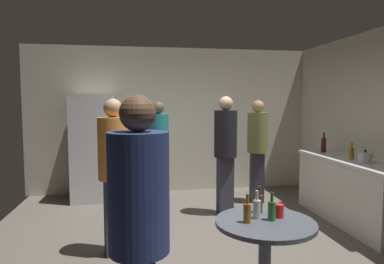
{
  "coord_description": "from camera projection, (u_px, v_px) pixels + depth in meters",
  "views": [
    {
      "loc": [
        -0.69,
        -3.85,
        1.67
      ],
      "look_at": [
        -0.03,
        0.12,
        1.33
      ],
      "focal_mm": 32.15,
      "sensor_mm": 36.0,
      "label": 1
    }
  ],
  "objects": [
    {
      "name": "ground_plane",
      "position": [
        197.0,
        250.0,
        4.04
      ],
      "size": [
        5.2,
        5.2,
        0.1
      ],
      "primitive_type": "cube",
      "color": "#5B544C"
    },
    {
      "name": "wall_back",
      "position": [
        172.0,
        120.0,
        6.51
      ],
      "size": [
        5.32,
        0.06,
        2.7
      ],
      "primitive_type": "cube",
      "color": "beige",
      "rests_on": "ground_plane"
    },
    {
      "name": "refrigerator",
      "position": [
        93.0,
        148.0,
        5.9
      ],
      "size": [
        0.7,
        0.68,
        1.8
      ],
      "color": "silver",
      "rests_on": "ground_plane"
    },
    {
      "name": "kitchen_counter",
      "position": [
        352.0,
        191.0,
        4.78
      ],
      "size": [
        0.64,
        1.98,
        0.9
      ],
      "color": "beige",
      "rests_on": "ground_plane"
    },
    {
      "name": "kettle",
      "position": [
        365.0,
        157.0,
        4.43
      ],
      "size": [
        0.24,
        0.17,
        0.18
      ],
      "color": "#B2B2B7",
      "rests_on": "kitchen_counter"
    },
    {
      "name": "wine_bottle_on_counter",
      "position": [
        324.0,
        145.0,
        5.41
      ],
      "size": [
        0.08,
        0.08,
        0.31
      ],
      "color": "#3F141E",
      "rests_on": "kitchen_counter"
    },
    {
      "name": "beer_bottle_on_counter",
      "position": [
        352.0,
        153.0,
        4.73
      ],
      "size": [
        0.06,
        0.06,
        0.23
      ],
      "color": "#8C5919",
      "rests_on": "kitchen_counter"
    },
    {
      "name": "foreground_table",
      "position": [
        265.0,
        234.0,
        2.75
      ],
      "size": [
        0.8,
        0.8,
        0.73
      ],
      "color": "#4C515B",
      "rests_on": "ground_plane"
    },
    {
      "name": "beer_bottle_amber",
      "position": [
        247.0,
        212.0,
        2.69
      ],
      "size": [
        0.06,
        0.06,
        0.23
      ],
      "color": "#8C5919",
      "rests_on": "foreground_table"
    },
    {
      "name": "beer_bottle_brown",
      "position": [
        259.0,
        203.0,
        2.94
      ],
      "size": [
        0.06,
        0.06,
        0.23
      ],
      "color": "#593314",
      "rests_on": "foreground_table"
    },
    {
      "name": "beer_bottle_green",
      "position": [
        272.0,
        210.0,
        2.75
      ],
      "size": [
        0.06,
        0.06,
        0.23
      ],
      "color": "#26662D",
      "rests_on": "foreground_table"
    },
    {
      "name": "beer_bottle_clear",
      "position": [
        257.0,
        208.0,
        2.79
      ],
      "size": [
        0.06,
        0.06,
        0.23
      ],
      "color": "silver",
      "rests_on": "foreground_table"
    },
    {
      "name": "plastic_cup_red",
      "position": [
        279.0,
        211.0,
        2.82
      ],
      "size": [
        0.08,
        0.08,
        0.11
      ],
      "primitive_type": "cylinder",
      "color": "red",
      "rests_on": "foreground_table"
    },
    {
      "name": "person_in_olive_shirt",
      "position": [
        257.0,
        143.0,
        5.75
      ],
      "size": [
        0.39,
        0.39,
        1.72
      ],
      "rotation": [
        0.0,
        0.0,
        -1.72
      ],
      "color": "#2D2D38",
      "rests_on": "ground_plane"
    },
    {
      "name": "person_in_orange_shirt",
      "position": [
        114.0,
        164.0,
        3.73
      ],
      "size": [
        0.4,
        0.4,
        1.72
      ],
      "rotation": [
        0.0,
        0.0,
        -1.36
      ],
      "color": "#2D2D38",
      "rests_on": "ground_plane"
    },
    {
      "name": "person_in_teal_shirt",
      "position": [
        158.0,
        146.0,
        5.47
      ],
      "size": [
        0.48,
        0.48,
        1.7
      ],
      "rotation": [
        0.0,
        0.0,
        -0.8
      ],
      "color": "#2D2D38",
      "rests_on": "ground_plane"
    },
    {
      "name": "person_in_black_shirt",
      "position": [
        225.0,
        146.0,
        5.11
      ],
      "size": [
        0.38,
        0.38,
        1.77
      ],
      "rotation": [
        0.0,
        0.0,
        -1.45
      ],
      "color": "#2D2D38",
      "rests_on": "ground_plane"
    },
    {
      "name": "person_in_navy_shirt",
      "position": [
        139.0,
        223.0,
        1.91
      ],
      "size": [
        0.35,
        0.35,
        1.72
      ],
      "rotation": [
        0.0,
        0.0,
        -0.02
      ],
      "color": "#2D2D38",
      "rests_on": "ground_plane"
    }
  ]
}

